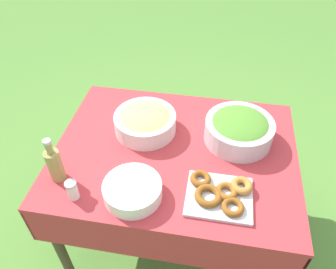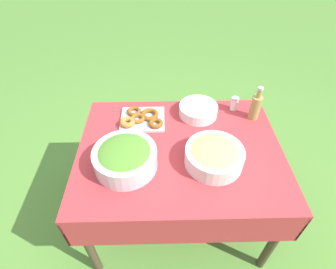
# 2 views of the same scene
# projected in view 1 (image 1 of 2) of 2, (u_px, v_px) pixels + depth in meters

# --- Properties ---
(ground_plane) EXTENTS (14.00, 14.00, 0.00)m
(ground_plane) POSITION_uv_depth(u_px,v_px,m) (174.00, 228.00, 2.10)
(ground_plane) COLOR #568C38
(picnic_table) EXTENTS (1.18, 0.91, 0.72)m
(picnic_table) POSITION_uv_depth(u_px,v_px,m) (175.00, 163.00, 1.68)
(picnic_table) COLOR #B73338
(picnic_table) RESTS_ON ground_plane
(salad_bowl) EXTENTS (0.34, 0.34, 0.14)m
(salad_bowl) POSITION_uv_depth(u_px,v_px,m) (239.00, 129.00, 1.62)
(salad_bowl) COLOR silver
(salad_bowl) RESTS_ON picnic_table
(pasta_bowl) EXTENTS (0.32, 0.32, 0.12)m
(pasta_bowl) POSITION_uv_depth(u_px,v_px,m) (145.00, 121.00, 1.67)
(pasta_bowl) COLOR silver
(pasta_bowl) RESTS_ON picnic_table
(donut_platter) EXTENTS (0.30, 0.25, 0.05)m
(donut_platter) POSITION_uv_depth(u_px,v_px,m) (220.00, 194.00, 1.39)
(donut_platter) COLOR silver
(donut_platter) RESTS_ON picnic_table
(plate_stack) EXTENTS (0.25, 0.25, 0.07)m
(plate_stack) POSITION_uv_depth(u_px,v_px,m) (133.00, 190.00, 1.38)
(plate_stack) COLOR white
(plate_stack) RESTS_ON picnic_table
(olive_oil_bottle) EXTENTS (0.07, 0.07, 0.23)m
(olive_oil_bottle) POSITION_uv_depth(u_px,v_px,m) (55.00, 164.00, 1.42)
(olive_oil_bottle) COLOR #998E4C
(olive_oil_bottle) RESTS_ON picnic_table
(salt_shaker) EXTENTS (0.05, 0.05, 0.09)m
(salt_shaker) POSITION_uv_depth(u_px,v_px,m) (72.00, 190.00, 1.37)
(salt_shaker) COLOR white
(salt_shaker) RESTS_ON picnic_table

